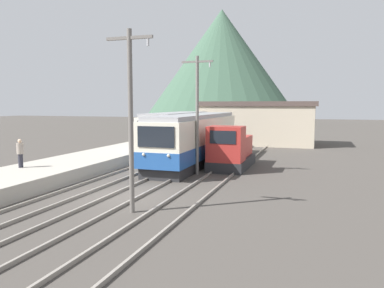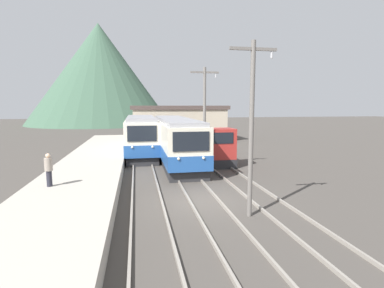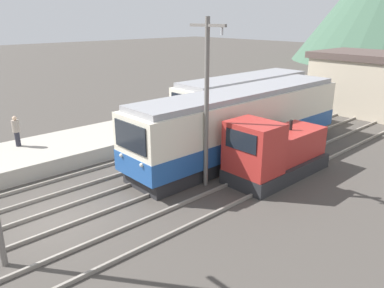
{
  "view_description": "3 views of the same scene",
  "coord_description": "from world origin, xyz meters",
  "px_view_note": "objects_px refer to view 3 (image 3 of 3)",
  "views": [
    {
      "loc": [
        8.8,
        -15.76,
        4.44
      ],
      "look_at": [
        1.17,
        6.98,
        1.87
      ],
      "focal_mm": 35.0,
      "sensor_mm": 36.0,
      "label": 1
    },
    {
      "loc": [
        -3.02,
        -14.11,
        4.76
      ],
      "look_at": [
        1.13,
        8.14,
        1.82
      ],
      "focal_mm": 28.0,
      "sensor_mm": 36.0,
      "label": 2
    },
    {
      "loc": [
        12.9,
        -4.63,
        7.34
      ],
      "look_at": [
        0.52,
        6.66,
        1.63
      ],
      "focal_mm": 35.0,
      "sensor_mm": 36.0,
      "label": 3
    }
  ],
  "objects_px": {
    "shunting_locomotive": "(274,153)",
    "catenary_mast_mid": "(207,99)",
    "commuter_train_center": "(243,125)",
    "person_on_platform": "(16,130)",
    "commuter_train_left": "(244,107)"
  },
  "relations": [
    {
      "from": "shunting_locomotive",
      "to": "catenary_mast_mid",
      "type": "height_order",
      "value": "catenary_mast_mid"
    },
    {
      "from": "commuter_train_center",
      "to": "person_on_platform",
      "type": "xyz_separation_m",
      "value": [
        -7.48,
        -9.48,
        -0.02
      ]
    },
    {
      "from": "commuter_train_center",
      "to": "shunting_locomotive",
      "type": "xyz_separation_m",
      "value": [
        3.0,
        -1.19,
        -0.5
      ]
    },
    {
      "from": "catenary_mast_mid",
      "to": "person_on_platform",
      "type": "xyz_separation_m",
      "value": [
        -8.99,
        -5.19,
        -2.31
      ]
    },
    {
      "from": "commuter_train_center",
      "to": "catenary_mast_mid",
      "type": "relative_size",
      "value": 1.98
    },
    {
      "from": "commuter_train_center",
      "to": "person_on_platform",
      "type": "height_order",
      "value": "commuter_train_center"
    },
    {
      "from": "shunting_locomotive",
      "to": "person_on_platform",
      "type": "height_order",
      "value": "shunting_locomotive"
    },
    {
      "from": "catenary_mast_mid",
      "to": "person_on_platform",
      "type": "distance_m",
      "value": 10.63
    },
    {
      "from": "shunting_locomotive",
      "to": "person_on_platform",
      "type": "relative_size",
      "value": 3.44
    },
    {
      "from": "commuter_train_left",
      "to": "commuter_train_center",
      "type": "height_order",
      "value": "commuter_train_left"
    },
    {
      "from": "commuter_train_left",
      "to": "catenary_mast_mid",
      "type": "xyz_separation_m",
      "value": [
        4.31,
        -7.74,
        2.28
      ]
    },
    {
      "from": "person_on_platform",
      "to": "commuter_train_center",
      "type": "bearing_deg",
      "value": 51.72
    },
    {
      "from": "commuter_train_left",
      "to": "catenary_mast_mid",
      "type": "relative_size",
      "value": 1.43
    },
    {
      "from": "commuter_train_center",
      "to": "shunting_locomotive",
      "type": "distance_m",
      "value": 3.27
    },
    {
      "from": "commuter_train_center",
      "to": "person_on_platform",
      "type": "distance_m",
      "value": 12.07
    }
  ]
}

